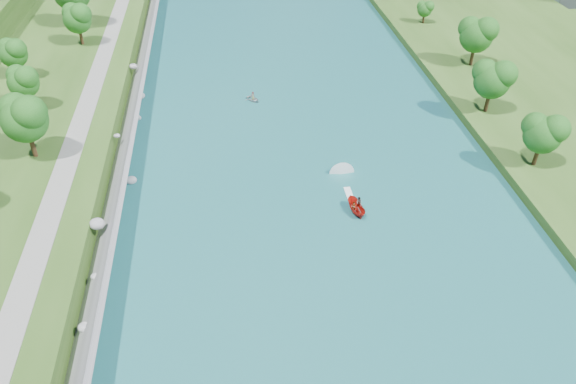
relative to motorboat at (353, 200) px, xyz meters
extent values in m
plane|color=#2D5119|center=(-5.06, -14.04, -0.75)|extent=(260.00, 260.00, 0.00)
cube|color=#18555B|center=(-5.06, 5.96, -0.70)|extent=(55.00, 240.00, 0.10)
cube|color=slate|center=(-30.91, 5.96, 1.05)|extent=(3.54, 236.00, 4.05)
ellipsoid|color=gray|center=(-31.21, -18.31, 1.15)|extent=(1.33, 1.21, 0.89)
ellipsoid|color=gray|center=(-31.17, -11.27, 1.14)|extent=(1.08, 0.96, 0.63)
ellipsoid|color=gray|center=(-31.84, -3.75, 2.43)|extent=(1.80, 1.69, 1.30)
ellipsoid|color=gray|center=(-29.54, 8.86, -0.36)|extent=(1.59, 1.48, 1.04)
ellipsoid|color=gray|center=(-31.85, 16.58, 2.43)|extent=(0.96, 0.80, 0.57)
ellipsoid|color=gray|center=(-30.11, 26.94, -0.41)|extent=(1.04, 0.94, 0.79)
ellipsoid|color=gray|center=(-30.35, 34.49, -0.18)|extent=(1.60, 1.86, 0.95)
ellipsoid|color=gray|center=(-31.93, 41.97, 2.14)|extent=(1.53, 1.25, 0.98)
cube|color=gray|center=(-37.56, 5.96, 2.80)|extent=(3.00, 200.00, 0.10)
ellipsoid|color=#174D14|center=(-42.18, 11.90, 8.18)|extent=(6.52, 6.52, 10.87)
ellipsoid|color=#174D14|center=(-46.18, 26.43, 6.94)|extent=(5.03, 5.03, 8.39)
ellipsoid|color=#174D14|center=(-50.67, 38.28, 6.89)|extent=(4.97, 4.97, 8.29)
ellipsoid|color=#174D14|center=(-42.44, 52.54, 7.47)|extent=(5.66, 5.66, 9.44)
ellipsoid|color=#174D14|center=(26.83, 4.03, 5.40)|extent=(5.58, 5.58, 9.30)
ellipsoid|color=#174D14|center=(26.48, 19.99, 5.92)|extent=(6.20, 6.20, 10.33)
ellipsoid|color=#174D14|center=(31.15, 37.83, 6.18)|extent=(6.52, 6.52, 10.87)
ellipsoid|color=#174D14|center=(29.38, 60.89, 3.62)|extent=(3.44, 3.44, 5.74)
imported|color=#B4180E|center=(-0.02, -1.65, 0.12)|extent=(2.24, 4.21, 1.54)
imported|color=#66605B|center=(-0.42, -2.05, 0.48)|extent=(0.57, 0.38, 1.57)
imported|color=#66605B|center=(0.48, -1.15, 0.49)|extent=(0.97, 0.96, 1.58)
cube|color=white|center=(-0.02, 1.35, -0.62)|extent=(0.90, 5.00, 0.06)
imported|color=#92969A|center=(-10.83, 31.20, -0.36)|extent=(3.29, 3.52, 0.59)
imported|color=#66605B|center=(-10.83, 31.20, 0.28)|extent=(0.78, 0.67, 1.36)
camera|label=1|loc=(-15.92, -57.00, 44.71)|focal=35.00mm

